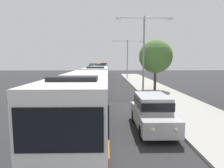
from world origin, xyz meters
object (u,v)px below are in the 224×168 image
at_px(white_suv, 152,111).
at_px(box_truck_oncoming, 94,68).
at_px(bus_fourth_in_line, 103,69).
at_px(bus_middle, 101,72).
at_px(roadside_tree, 156,57).
at_px(bus_lead, 85,100).
at_px(bus_rear, 104,68).
at_px(bus_second_in_line, 97,79).
at_px(streetlamp_mid, 144,46).
at_px(streetlamp_far, 127,55).

bearing_deg(white_suv, box_truck_oncoming, 97.79).
bearing_deg(white_suv, bus_fourth_in_line, 95.39).
distance_m(bus_middle, roadside_tree, 14.35).
xyz_separation_m(bus_lead, box_truck_oncoming, (-3.30, 51.31, 0.01)).
height_order(bus_lead, bus_middle, same).
relative_size(bus_fourth_in_line, bus_rear, 1.13).
xyz_separation_m(bus_lead, bus_middle, (-0.00, 26.06, -0.00)).
distance_m(bus_second_in_line, roadside_tree, 7.74).
height_order(bus_fourth_in_line, streetlamp_mid, streetlamp_mid).
distance_m(bus_fourth_in_line, streetlamp_far, 10.25).
xyz_separation_m(bus_rear, roadside_tree, (7.18, -38.69, 2.63)).
bearing_deg(roadside_tree, white_suv, -104.17).
bearing_deg(bus_rear, streetlamp_far, -75.76).
height_order(white_suv, streetlamp_mid, streetlamp_mid).
height_order(bus_fourth_in_line, streetlamp_far, streetlamp_far).
bearing_deg(white_suv, streetlamp_far, 86.88).
height_order(box_truck_oncoming, streetlamp_far, streetlamp_far).
bearing_deg(white_suv, bus_middle, 98.12).
relative_size(bus_lead, box_truck_oncoming, 1.56).
height_order(bus_fourth_in_line, white_suv, bus_fourth_in_line).
distance_m(white_suv, box_truck_oncoming, 51.65).
height_order(bus_middle, bus_rear, same).
xyz_separation_m(streetlamp_mid, streetlamp_far, (0.00, 18.98, -0.35)).
height_order(bus_second_in_line, streetlamp_mid, streetlamp_mid).
bearing_deg(roadside_tree, streetlamp_mid, -138.76).
distance_m(bus_second_in_line, streetlamp_far, 19.71).
relative_size(streetlamp_mid, roadside_tree, 1.39).
bearing_deg(box_truck_oncoming, bus_fourth_in_line, -74.57).
bearing_deg(streetlamp_mid, bus_rear, 97.64).
bearing_deg(roadside_tree, bus_middle, 120.58).
height_order(bus_fourth_in_line, roadside_tree, roadside_tree).
height_order(bus_rear, box_truck_oncoming, bus_rear).
xyz_separation_m(white_suv, streetlamp_mid, (1.70, 12.21, 4.45)).
distance_m(bus_second_in_line, bus_fourth_in_line, 26.65).
height_order(bus_second_in_line, bus_rear, same).
xyz_separation_m(bus_middle, streetlamp_far, (5.40, 5.28, 3.45)).
bearing_deg(bus_lead, streetlamp_far, 80.23).
distance_m(bus_fourth_in_line, white_suv, 39.38).
bearing_deg(white_suv, bus_second_in_line, 106.41).
bearing_deg(white_suv, bus_rear, 94.03).
relative_size(bus_rear, box_truck_oncoming, 1.55).
bearing_deg(bus_lead, white_suv, 2.30).
height_order(white_suv, streetlamp_far, streetlamp_far).
bearing_deg(box_truck_oncoming, bus_second_in_line, -85.11).
bearing_deg(white_suv, bus_lead, -177.70).
bearing_deg(box_truck_oncoming, streetlamp_far, -66.46).
bearing_deg(bus_fourth_in_line, streetlamp_mid, -78.69).
distance_m(bus_rear, streetlamp_far, 22.21).
bearing_deg(white_suv, streetlamp_mid, 82.07).
bearing_deg(bus_middle, bus_lead, -90.00).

